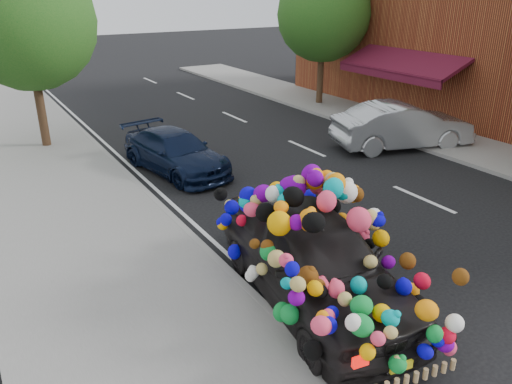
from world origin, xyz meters
The scene contains 10 objects.
ground centered at (0.00, 0.00, 0.00)m, with size 100.00×100.00×0.00m, color black.
sidewalk centered at (-4.30, 0.00, 0.06)m, with size 4.00×60.00×0.12m, color gray.
kerb centered at (-2.35, 0.00, 0.07)m, with size 0.15×60.00×0.13m, color gray.
footpath_far centered at (8.20, 3.00, 0.06)m, with size 3.00×40.00×0.12m, color gray.
lane_markings centered at (3.60, 0.00, 0.01)m, with size 6.00×50.00×0.01m, color silver, non-canonical shape.
tree_near_sidewalk centered at (-3.80, 9.50, 4.02)m, with size 4.20×4.20×6.13m.
tree_far_b centered at (8.00, 10.00, 3.89)m, with size 4.00×4.00×5.90m.
plush_art_car centered at (-1.48, -2.03, 1.16)m, with size 2.96×5.20×2.26m.
navy_sedan centered at (-0.97, 5.18, 0.59)m, with size 1.64×4.04×1.17m, color black.
silver_hatchback centered at (6.34, 3.45, 0.75)m, with size 1.59×4.57×1.51m, color #A0A3A7.
Camera 1 is at (-6.07, -7.77, 5.03)m, focal length 35.00 mm.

